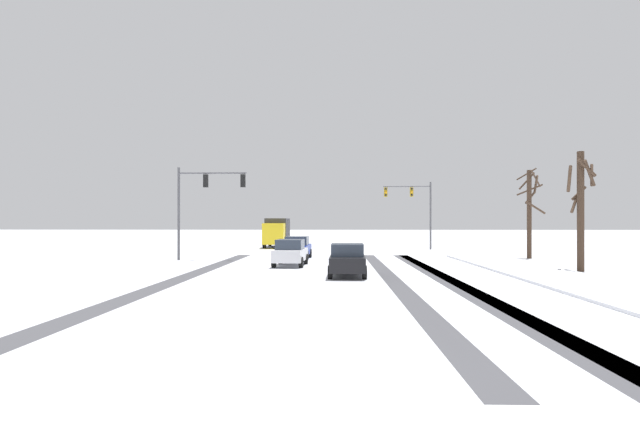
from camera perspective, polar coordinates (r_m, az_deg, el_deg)
The scene contains 14 objects.
ground_plane at distance 9.61m, azimuth -4.09°, elevation -16.66°, with size 300.00×300.00×0.00m, color silver.
wheel_track_left_lane at distance 24.55m, azimuth 7.96°, elevation -6.51°, with size 0.83×33.22×0.01m, color #4C4C51.
wheel_track_right_lane at distance 24.95m, azimuth 13.73°, elevation -6.40°, with size 1.14×33.22×0.01m, color #4C4C51.
wheel_track_center at distance 24.99m, azimuth 14.22°, elevation -6.39°, with size 0.72×33.22×0.01m, color #4C4C51.
wheel_track_oncoming at distance 25.50m, azimuth -15.08°, elevation -6.27°, with size 1.02×33.22×0.01m, color #4C4C51.
sidewalk_kerb_right at distance 25.22m, azimuth 26.65°, elevation -6.20°, with size 4.00×33.22×0.12m, color white.
traffic_signal_far_right at distance 50.03m, azimuth 10.51°, elevation 1.99°, with size 4.62×0.50×6.50m.
traffic_signal_near_left at distance 36.63m, azimuth -13.07°, elevation 2.78°, with size 4.87×0.41×6.50m.
car_blue_lead at distance 36.88m, azimuth -2.57°, elevation -3.10°, with size 1.96×4.17×1.62m.
car_white_second at distance 31.13m, azimuth -3.34°, elevation -3.66°, with size 2.00×4.18×1.62m.
car_black_third at distance 25.32m, azimuth 3.08°, elevation -4.47°, with size 1.91×4.14×1.62m.
box_truck_delivery at distance 53.60m, azimuth -4.85°, elevation -1.30°, with size 2.36×7.42×3.02m.
bare_tree_sidewalk_mid at distance 31.02m, azimuth 27.16°, elevation 1.48°, with size 1.66×1.65×6.52m.
bare_tree_sidewalk_far at distance 40.17m, azimuth 22.43°, elevation 1.12°, with size 1.87×2.21×6.70m.
Camera 1 is at (0.94, -9.16, 2.73)m, focal length 28.59 mm.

